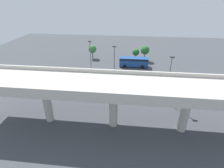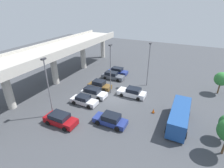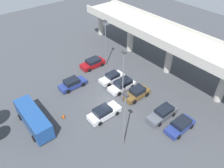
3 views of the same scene
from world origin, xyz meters
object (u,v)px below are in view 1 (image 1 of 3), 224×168
object	(u,v)px
tree_front_left	(145,50)
parked_car_1	(151,78)
parked_car_4	(113,76)
tree_front_centre	(136,52)
parked_car_6	(70,88)
lamp_post_mid_lot	(91,56)
parked_car_0	(169,92)
parked_car_7	(110,90)
traffic_cone	(129,70)
shuttle_bus	(134,61)
lamp_post_by_overpass	(169,77)
parked_car_3	(125,89)
parked_car_5	(84,88)
tree_front_right	(92,49)
lamp_post_near_aisle	(114,64)
parked_car_2	(139,91)

from	to	relation	value
tree_front_left	parked_car_1	bearing A→B (deg)	93.56
parked_car_4	tree_front_centre	distance (m)	14.46
parked_car_6	lamp_post_mid_lot	bearing A→B (deg)	-20.70
parked_car_0	parked_car_7	xyz separation A→B (m)	(11.24, 0.32, 0.04)
tree_front_centre	traffic_cone	xyz separation A→B (m)	(1.69, 8.90, -2.01)
shuttle_bus	traffic_cone	size ratio (longest dim) A/B	10.70
lamp_post_by_overpass	parked_car_3	bearing A→B (deg)	-17.96
parked_car_6	parked_car_3	bearing A→B (deg)	-88.12
lamp_post_by_overpass	tree_front_left	size ratio (longest dim) A/B	1.98
parked_car_5	shuttle_bus	bearing A→B (deg)	-34.14
parked_car_0	parked_car_3	world-z (taller)	parked_car_3
tree_front_left	tree_front_right	size ratio (longest dim) A/B	1.09
parked_car_0	lamp_post_near_aisle	size ratio (longest dim) A/B	0.52
parked_car_0	shuttle_bus	distance (m)	15.83
lamp_post_by_overpass	tree_front_centre	size ratio (longest dim) A/B	2.57
parked_car_0	tree_front_centre	bearing A→B (deg)	17.69
lamp_post_near_aisle	traffic_cone	bearing A→B (deg)	-108.28
parked_car_5	traffic_cone	bearing A→B (deg)	-38.52
parked_car_7	shuttle_bus	xyz separation A→B (m)	(-4.49, -14.62, 0.69)
parked_car_1	tree_front_left	size ratio (longest dim) A/B	1.04
parked_car_4	tree_front_left	distance (m)	15.40
tree_front_left	tree_front_right	xyz separation A→B (m)	(15.32, -0.33, -0.31)
lamp_post_near_aisle	tree_front_left	bearing A→B (deg)	-112.48
parked_car_1	lamp_post_near_aisle	distance (m)	9.80
parked_car_1	tree_front_left	bearing A→B (deg)	-176.44
parked_car_5	lamp_post_mid_lot	size ratio (longest dim) A/B	0.57
lamp_post_mid_lot	lamp_post_near_aisle	bearing A→B (deg)	139.72
tree_front_right	traffic_cone	xyz separation A→B (m)	(-11.06, 8.95, -2.48)
parked_car_0	parked_car_4	distance (m)	12.84
parked_car_4	lamp_post_mid_lot	world-z (taller)	lamp_post_mid_lot
parked_car_4	lamp_post_mid_lot	bearing A→B (deg)	-101.84
shuttle_bus	lamp_post_near_aisle	world-z (taller)	lamp_post_near_aisle
parked_car_1	parked_car_2	bearing A→B (deg)	-24.29
tree_front_left	tree_front_right	world-z (taller)	tree_front_left
parked_car_7	traffic_cone	world-z (taller)	parked_car_7
parked_car_4	lamp_post_mid_lot	size ratio (longest dim) A/B	0.58
parked_car_7	shuttle_bus	world-z (taller)	shuttle_bus
parked_car_2	parked_car_5	size ratio (longest dim) A/B	0.93
tree_front_right	parked_car_1	bearing A→B (deg)	140.06
shuttle_bus	tree_front_right	size ratio (longest dim) A/B	1.87
parked_car_0	parked_car_2	distance (m)	5.60
tree_front_left	tree_front_right	bearing A→B (deg)	-1.25
parked_car_2	parked_car_5	distance (m)	10.94
lamp_post_by_overpass	traffic_cone	size ratio (longest dim) A/B	12.34
parked_car_3	tree_front_right	xyz separation A→B (m)	(10.65, -19.50, 2.03)
parked_car_1	tree_front_right	size ratio (longest dim) A/B	1.13
shuttle_bus	parked_car_5	bearing A→B (deg)	-124.14
parked_car_1	parked_car_4	xyz separation A→B (m)	(8.45, -0.02, 0.01)
parked_car_2	lamp_post_by_overpass	bearing A→B (deg)	-116.16
lamp_post_near_aisle	parked_car_0	bearing A→B (deg)	168.26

